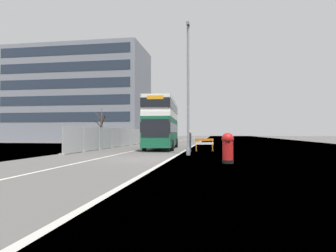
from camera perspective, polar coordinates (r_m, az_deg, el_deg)
ground at (r=18.23m, az=-3.82°, el=-6.55°), size 140.00×280.00×0.10m
double_decker_bus at (r=29.68m, az=-1.15°, el=0.57°), size 3.36×11.01×4.88m
lamppost_foreground at (r=21.48m, az=3.92°, el=6.56°), size 0.29×0.70×9.61m
red_pillar_postbox at (r=15.93m, az=11.49°, el=-3.92°), size 0.64×0.64×1.62m
roadworks_barrier at (r=25.92m, az=7.05°, el=-3.36°), size 1.64×0.81×1.11m
construction_site_fence at (r=33.53m, az=-9.84°, el=-2.26°), size 0.44×24.00×2.19m
car_oncoming_near at (r=44.82m, az=-1.25°, el=-2.12°), size 2.00×4.43×2.13m
car_receding_mid at (r=52.29m, az=-0.18°, el=-2.00°), size 1.98×3.95×2.13m
bare_tree_far_verge_near at (r=46.97m, az=-12.75°, el=-0.06°), size 2.30×2.77×5.60m
bare_tree_far_verge_mid at (r=58.34m, az=-8.48°, el=-0.79°), size 3.39×2.15×4.40m
pedestrian_at_kerb at (r=24.03m, az=4.14°, el=-2.99°), size 0.34×0.34×1.81m
backdrop_office_block at (r=65.73m, az=-16.81°, el=5.68°), size 28.23×13.66×19.14m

